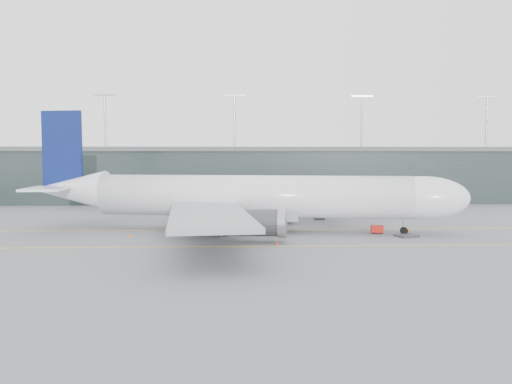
{
  "coord_description": "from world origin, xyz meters",
  "views": [
    {
      "loc": [
        5.75,
        -89.0,
        12.47
      ],
      "look_at": [
        8.91,
        -4.0,
        6.52
      ],
      "focal_mm": 35.0,
      "sensor_mm": 36.0,
      "label": 1
    }
  ],
  "objects": [
    {
      "name": "gse_cart",
      "position": [
        28.57,
        -8.87,
        0.74
      ],
      "size": [
        2.11,
        1.49,
        1.33
      ],
      "rotation": [
        0.0,
        0.0,
        -0.13
      ],
      "color": "#AE130C",
      "rests_on": "ground"
    },
    {
      "name": "main_aircraft",
      "position": [
        7.7,
        -5.74,
        5.78
      ],
      "size": [
        73.25,
        68.02,
        20.6
      ],
      "rotation": [
        0.0,
        0.0,
        -0.17
      ],
      "color": "white",
      "rests_on": "ground"
    },
    {
      "name": "uld_c",
      "position": [
        0.28,
        10.98,
        1.08
      ],
      "size": [
        2.79,
        2.56,
        2.06
      ],
      "rotation": [
        0.0,
        0.0,
        -0.4
      ],
      "color": "#3B3C41",
      "rests_on": "ground"
    },
    {
      "name": "uld_b",
      "position": [
        -3.32,
        12.29,
        0.97
      ],
      "size": [
        2.24,
        1.89,
        1.85
      ],
      "rotation": [
        0.0,
        0.0,
        -0.14
      ],
      "color": "#3B3C41",
      "rests_on": "ground"
    },
    {
      "name": "cone_nose",
      "position": [
        34.47,
        -7.28,
        0.34
      ],
      "size": [
        0.43,
        0.43,
        0.69
      ],
      "primitive_type": "cone",
      "color": "orange",
      "rests_on": "ground"
    },
    {
      "name": "taxiline_lead_main",
      "position": [
        5.0,
        20.0,
        0.01
      ],
      "size": [
        0.25,
        60.0,
        0.02
      ],
      "primitive_type": "cube",
      "color": "yellow",
      "rests_on": "ground"
    },
    {
      "name": "cone_wing_port",
      "position": [
        10.12,
        9.45,
        0.36
      ],
      "size": [
        0.45,
        0.45,
        0.71
      ],
      "primitive_type": "cone",
      "color": "#D6540B",
      "rests_on": "ground"
    },
    {
      "name": "baggage_dolly",
      "position": [
        32.25,
        -12.46,
        0.19
      ],
      "size": [
        3.8,
        3.44,
        0.31
      ],
      "primitive_type": "cube",
      "rotation": [
        0.0,
        0.0,
        0.36
      ],
      "color": "#323237",
      "rests_on": "ground"
    },
    {
      "name": "taxiline_a",
      "position": [
        0.0,
        -4.0,
        0.01
      ],
      "size": [
        160.0,
        0.25,
        0.02
      ],
      "primitive_type": "cube",
      "color": "yellow",
      "rests_on": "ground"
    },
    {
      "name": "cone_wing_stbd",
      "position": [
        11.36,
        -18.73,
        0.31
      ],
      "size": [
        0.39,
        0.39,
        0.62
      ],
      "primitive_type": "cone",
      "color": "#EA3C0D",
      "rests_on": "ground"
    },
    {
      "name": "cone_tail",
      "position": [
        -10.98,
        -11.52,
        0.32
      ],
      "size": [
        0.4,
        0.4,
        0.64
      ],
      "primitive_type": "cone",
      "color": "orange",
      "rests_on": "ground"
    },
    {
      "name": "jet_bridge",
      "position": [
        21.79,
        23.9,
        5.03
      ],
      "size": [
        5.05,
        44.4,
        6.72
      ],
      "rotation": [
        0.0,
        0.0,
        0.03
      ],
      "color": "#2A2A2E",
      "rests_on": "ground"
    },
    {
      "name": "ground",
      "position": [
        0.0,
        0.0,
        0.0
      ],
      "size": [
        320.0,
        320.0,
        0.0
      ],
      "primitive_type": "plane",
      "color": "slate",
      "rests_on": "ground"
    },
    {
      "name": "terminal",
      "position": [
        -0.0,
        58.0,
        7.62
      ],
      "size": [
        240.0,
        36.0,
        29.0
      ],
      "color": "#1F2A29",
      "rests_on": "ground"
    },
    {
      "name": "taxiline_b",
      "position": [
        0.0,
        -20.0,
        0.01
      ],
      "size": [
        160.0,
        0.25,
        0.02
      ],
      "primitive_type": "cube",
      "color": "yellow",
      "rests_on": "ground"
    },
    {
      "name": "uld_a",
      "position": [
        -4.21,
        10.1,
        0.97
      ],
      "size": [
        2.5,
        2.3,
        1.84
      ],
      "rotation": [
        0.0,
        0.0,
        0.42
      ],
      "color": "#3B3C41",
      "rests_on": "ground"
    }
  ]
}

